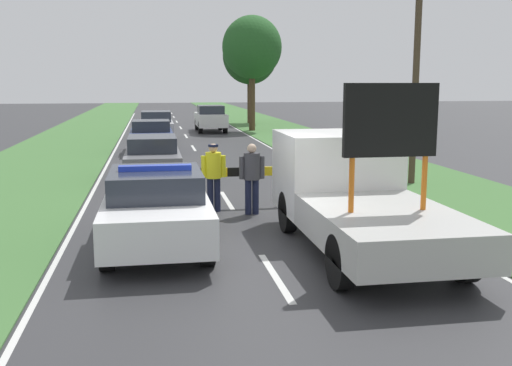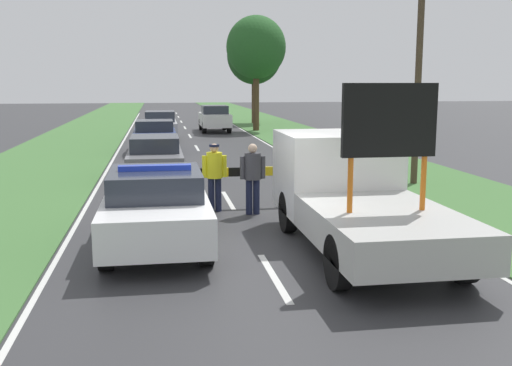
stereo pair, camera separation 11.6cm
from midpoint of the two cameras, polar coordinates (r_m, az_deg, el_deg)
The scene contains 19 objects.
ground_plane at distance 11.24m, azimuth 0.55°, elevation -6.53°, with size 160.00×160.00×0.00m, color #333335.
lane_markings at distance 28.41m, azimuth -5.49°, elevation 3.28°, with size 7.39×66.97×0.01m.
grass_verge_left at distance 31.10m, azimuth -17.28°, elevation 3.46°, with size 4.90×120.00×0.03m.
grass_verge_right at distance 31.83m, azimuth 5.43°, elevation 3.98°, with size 4.90×120.00×0.03m.
police_car at distance 11.60m, azimuth -9.22°, elevation -2.22°, with size 1.93×4.67×1.59m.
work_truck at distance 11.67m, azimuth 9.46°, elevation -0.76°, with size 2.28×5.75×3.11m.
road_barrier at distance 15.00m, azimuth -2.43°, elevation 0.84°, with size 3.56×0.08×1.00m.
police_officer at distance 14.50m, azimuth -3.75°, elevation 1.12°, with size 0.60×0.38×1.66m.
pedestrian_civilian at distance 14.15m, azimuth -0.08°, elevation 0.95°, with size 0.61×0.39×1.69m.
traffic_cone_near_police at distance 14.44m, azimuth 6.53°, elevation -1.65°, with size 0.47×0.47×0.65m.
traffic_cone_centre_front at distance 14.47m, azimuth -10.76°, elevation -1.71°, with size 0.48×0.48×0.66m.
traffic_cone_near_truck at distance 15.80m, azimuth 8.83°, elevation -0.97°, with size 0.37×0.37×0.52m.
queued_car_suv_grey at distance 19.96m, azimuth -9.43°, elevation 2.58°, with size 1.74×4.52×1.38m.
queued_car_hatch_blue at distance 27.13m, azimuth -9.51°, elevation 4.51°, with size 1.83×3.94×1.44m.
queued_car_sedan_silver at distance 32.43m, azimuth -9.02°, elevation 5.45°, with size 1.72×4.38×1.59m.
queued_car_van_white at distance 38.11m, azimuth -3.88°, elevation 6.20°, with size 1.77×4.37×1.65m.
roadside_tree_near_left at distance 45.42m, azimuth -0.09°, elevation 12.03°, with size 4.06×4.06×7.18m.
roadside_tree_near_right at distance 38.58m, azimuth 0.09°, elevation 12.76°, with size 3.75×3.75×7.24m.
utility_pole at distance 18.89m, azimuth 15.38°, elevation 9.95°, with size 1.20×0.20×6.46m.
Camera 2 is at (-1.79, -10.65, 3.13)m, focal length 42.00 mm.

